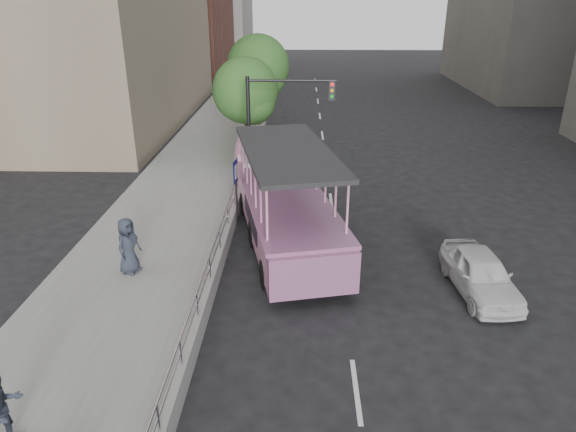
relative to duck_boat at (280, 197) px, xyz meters
name	(u,v)px	position (x,y,z in m)	size (l,w,h in m)	color
ground	(313,338)	(1.18, -7.05, -1.39)	(160.00, 160.00, 0.00)	black
sidewalk	(183,198)	(-4.57, 2.95, -1.24)	(5.50, 80.00, 0.30)	gray
kerb_wall	(210,283)	(-1.94, -5.05, -0.91)	(0.24, 30.00, 0.36)	#9B9B96
guardrail	(209,264)	(-1.94, -5.05, -0.24)	(0.07, 22.00, 0.71)	silver
duck_boat	(280,197)	(0.00, 0.00, 0.00)	(5.02, 11.57, 3.74)	black
car	(481,273)	(6.43, -4.51, -0.73)	(1.57, 3.88, 1.32)	silver
pedestrian_mid	(3,409)	(-4.99, -11.05, -0.23)	(0.84, 0.65, 1.72)	#292F3C
pedestrian_far	(128,246)	(-4.72, -4.06, -0.15)	(0.92, 0.60, 1.88)	#292F3C
parking_sign	(236,186)	(-1.74, 0.27, 0.36)	(0.12, 0.62, 2.78)	black
traffic_signal	(274,113)	(-0.53, 5.45, 2.11)	(4.20, 0.32, 5.20)	black
street_tree_near	(247,93)	(-2.13, 8.88, 2.43)	(3.52, 3.52, 5.72)	#3C271B
street_tree_far	(260,69)	(-1.93, 14.88, 2.92)	(3.97, 3.97, 6.45)	#3C271B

